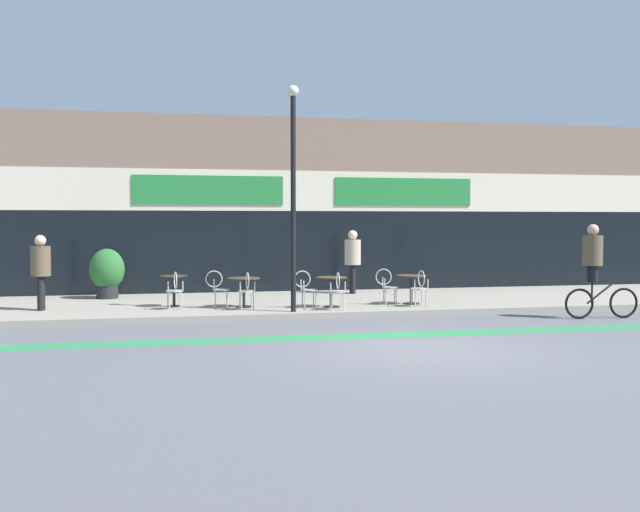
{
  "coord_description": "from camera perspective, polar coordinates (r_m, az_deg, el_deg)",
  "views": [
    {
      "loc": [
        -4.45,
        -12.04,
        2.19
      ],
      "look_at": [
        -0.28,
        7.16,
        1.29
      ],
      "focal_mm": 42.0,
      "sensor_mm": 36.0,
      "label": 1
    }
  ],
  "objects": [
    {
      "name": "bistro_table_1",
      "position": [
        18.26,
        -5.82,
        -2.28
      ],
      "size": [
        0.78,
        0.78,
        0.72
      ],
      "color": "black",
      "rests_on": "sidewalk_slab"
    },
    {
      "name": "cafe_chair_2_side",
      "position": [
        18.02,
        -1.07,
        -2.33
      ],
      "size": [
        0.58,
        0.4,
        0.9
      ],
      "rotation": [
        0.0,
        0.0,
        0.01
      ],
      "color": "#B7B2AD",
      "rests_on": "sidewalk_slab"
    },
    {
      "name": "bistro_table_0",
      "position": [
        18.6,
        -11.07,
        -2.16
      ],
      "size": [
        0.64,
        0.64,
        0.76
      ],
      "color": "black",
      "rests_on": "sidewalk_slab"
    },
    {
      "name": "bike_lane_stripe",
      "position": [
        14.62,
        5.64,
        -6.0
      ],
      "size": [
        36.0,
        0.7,
        0.01
      ],
      "primitive_type": "cube",
      "color": "#2D844C",
      "rests_on": "ground"
    },
    {
      "name": "cafe_chair_0_near",
      "position": [
        17.98,
        -11.0,
        -2.39
      ],
      "size": [
        0.45,
        0.6,
        0.9
      ],
      "rotation": [
        0.0,
        0.0,
        1.69
      ],
      "color": "#B7B2AD",
      "rests_on": "sidewalk_slab"
    },
    {
      "name": "cafe_chair_1_near",
      "position": [
        17.64,
        -5.59,
        -2.45
      ],
      "size": [
        0.41,
        0.58,
        0.9
      ],
      "rotation": [
        0.0,
        0.0,
        1.6
      ],
      "color": "#B7B2AD",
      "rests_on": "sidewalk_slab"
    },
    {
      "name": "cafe_chair_1_side",
      "position": [
        18.2,
        -7.78,
        -2.31
      ],
      "size": [
        0.59,
        0.43,
        0.9
      ],
      "rotation": [
        0.0,
        0.0,
        -0.07
      ],
      "color": "#B7B2AD",
      "rests_on": "sidewalk_slab"
    },
    {
      "name": "sidewalk_slab",
      "position": [
        19.91,
        0.73,
        -3.53
      ],
      "size": [
        40.0,
        5.5,
        0.12
      ],
      "primitive_type": "cube",
      "color": "gray",
      "rests_on": "ground"
    },
    {
      "name": "cafe_chair_3_side",
      "position": [
        18.8,
        5.15,
        -2.14
      ],
      "size": [
        0.6,
        0.45,
        0.9
      ],
      "rotation": [
        0.0,
        0.0,
        -0.15
      ],
      "color": "#B7B2AD",
      "rests_on": "sidewalk_slab"
    },
    {
      "name": "cyclist_0",
      "position": [
        17.98,
        20.21,
        -0.58
      ],
      "size": [
        1.77,
        0.52,
        2.14
      ],
      "rotation": [
        0.0,
        0.0,
        -0.07
      ],
      "color": "black",
      "rests_on": "ground"
    },
    {
      "name": "bistro_table_2",
      "position": [
        18.15,
        0.87,
        -2.26
      ],
      "size": [
        0.74,
        0.74,
        0.74
      ],
      "color": "black",
      "rests_on": "sidewalk_slab"
    },
    {
      "name": "lamp_post",
      "position": [
        17.21,
        -2.05,
        5.68
      ],
      "size": [
        0.26,
        0.26,
        5.18
      ],
      "color": "black",
      "rests_on": "sidewalk_slab"
    },
    {
      "name": "bistro_table_3",
      "position": [
        18.99,
        6.96,
        -2.08
      ],
      "size": [
        0.75,
        0.75,
        0.73
      ],
      "color": "black",
      "rests_on": "sidewalk_slab"
    },
    {
      "name": "cafe_chair_2_near",
      "position": [
        17.54,
        1.32,
        -2.47
      ],
      "size": [
        0.43,
        0.59,
        0.9
      ],
      "rotation": [
        0.0,
        0.0,
        1.5
      ],
      "color": "#B7B2AD",
      "rests_on": "sidewalk_slab"
    },
    {
      "name": "cafe_chair_3_near",
      "position": [
        18.4,
        7.61,
        -2.25
      ],
      "size": [
        0.42,
        0.58,
        0.9
      ],
      "rotation": [
        0.0,
        0.0,
        1.61
      ],
      "color": "#B7B2AD",
      "rests_on": "sidewalk_slab"
    },
    {
      "name": "planter_pot",
      "position": [
        21.02,
        -15.92,
        -1.18
      ],
      "size": [
        0.93,
        0.93,
        1.35
      ],
      "color": "#232326",
      "rests_on": "sidewalk_slab"
    },
    {
      "name": "storefront_facade",
      "position": [
        24.41,
        -1.76,
        3.68
      ],
      "size": [
        40.0,
        4.06,
        5.31
      ],
      "color": "#7F6656",
      "rests_on": "ground"
    },
    {
      "name": "pedestrian_far_end",
      "position": [
        18.68,
        -20.51,
        -0.69
      ],
      "size": [
        0.45,
        0.45,
        1.77
      ],
      "rotation": [
        0.0,
        0.0,
        0.0
      ],
      "color": "black",
      "rests_on": "sidewalk_slab"
    },
    {
      "name": "pedestrian_near_end",
      "position": [
        21.64,
        2.5,
        0.0
      ],
      "size": [
        0.55,
        0.55,
        1.83
      ],
      "rotation": [
        0.0,
        0.0,
        2.96
      ],
      "color": "black",
      "rests_on": "sidewalk_slab"
    },
    {
      "name": "ground_plane",
      "position": [
        13.02,
        7.98,
        -7.1
      ],
      "size": [
        120.0,
        120.0,
        0.0
      ],
      "primitive_type": "plane",
      "color": "#5B5B60"
    }
  ]
}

